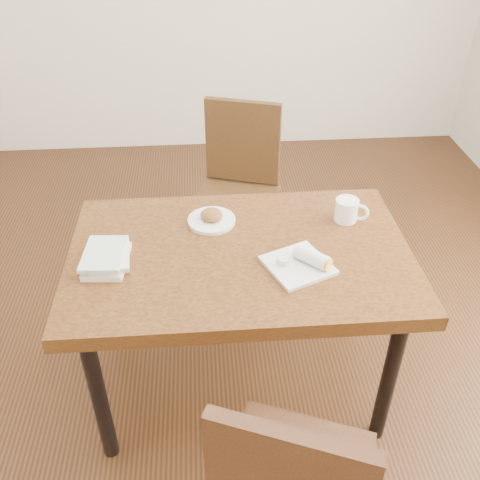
{
  "coord_description": "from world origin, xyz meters",
  "views": [
    {
      "loc": [
        -0.12,
        -1.6,
        1.96
      ],
      "look_at": [
        0.0,
        0.0,
        0.8
      ],
      "focal_mm": 40.0,
      "sensor_mm": 36.0,
      "label": 1
    }
  ],
  "objects": [
    {
      "name": "table",
      "position": [
        0.0,
        0.0,
        0.67
      ],
      "size": [
        1.29,
        0.82,
        0.75
      ],
      "color": "brown",
      "rests_on": "ground"
    },
    {
      "name": "room_walls",
      "position": [
        0.0,
        0.0,
        1.63
      ],
      "size": [
        4.02,
        5.02,
        2.8
      ],
      "color": "silver",
      "rests_on": "ground"
    },
    {
      "name": "chair_far",
      "position": [
        0.06,
        0.88,
        0.55
      ],
      "size": [
        0.53,
        0.53,
        0.95
      ],
      "color": "#442E13",
      "rests_on": "ground"
    },
    {
      "name": "ground",
      "position": [
        0.0,
        0.0,
        -0.01
      ],
      "size": [
        4.0,
        5.0,
        0.01
      ],
      "primitive_type": "cube",
      "color": "#472814",
      "rests_on": "ground"
    },
    {
      "name": "coffee_mug",
      "position": [
        0.45,
        0.18,
        0.8
      ],
      "size": [
        0.13,
        0.09,
        0.09
      ],
      "color": "white",
      "rests_on": "table"
    },
    {
      "name": "plate_burrito",
      "position": [
        0.22,
        -0.12,
        0.77
      ],
      "size": [
        0.28,
        0.28,
        0.07
      ],
      "color": "white",
      "rests_on": "table"
    },
    {
      "name": "book_stack",
      "position": [
        -0.49,
        -0.04,
        0.78
      ],
      "size": [
        0.18,
        0.23,
        0.06
      ],
      "color": "white",
      "rests_on": "table"
    },
    {
      "name": "plate_scone",
      "position": [
        -0.1,
        0.2,
        0.77
      ],
      "size": [
        0.19,
        0.19,
        0.06
      ],
      "color": "white",
      "rests_on": "table"
    }
  ]
}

